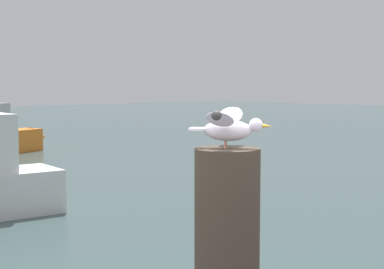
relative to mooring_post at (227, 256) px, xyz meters
name	(u,v)px	position (x,y,z in m)	size (l,w,h in m)	color
mooring_post	(227,256)	(0.00, 0.00, 0.00)	(0.31, 0.31, 1.04)	#382D23
seagull	(228,125)	(0.00, 0.00, 0.63)	(0.54, 0.44, 0.19)	tan
boat_orange	(5,137)	(7.24, 18.19, -1.06)	(4.05, 2.10, 4.69)	orange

